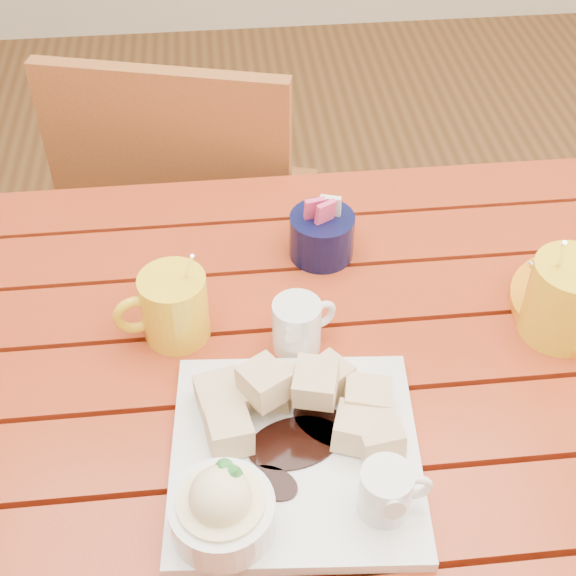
{
  "coord_description": "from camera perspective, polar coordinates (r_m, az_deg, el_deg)",
  "views": [
    {
      "loc": [
        -0.09,
        -0.66,
        1.51
      ],
      "look_at": [
        -0.01,
        0.06,
        0.82
      ],
      "focal_mm": 50.0,
      "sensor_mm": 36.0,
      "label": 1
    }
  ],
  "objects": [
    {
      "name": "table",
      "position": [
        1.09,
        0.88,
        -8.94
      ],
      "size": [
        1.2,
        0.79,
        0.75
      ],
      "color": "maroon",
      "rests_on": "ground"
    },
    {
      "name": "chair_far",
      "position": [
        1.61,
        -6.7,
        4.55
      ],
      "size": [
        0.52,
        0.52,
        0.9
      ],
      "rotation": [
        0.0,
        0.0,
        2.88
      ],
      "color": "brown",
      "rests_on": "ground"
    },
    {
      "name": "dessert_plate",
      "position": [
        0.88,
        -0.36,
        -11.99
      ],
      "size": [
        0.3,
        0.3,
        0.11
      ],
      "rotation": [
        0.0,
        0.0,
        -0.08
      ],
      "color": "white",
      "rests_on": "table"
    },
    {
      "name": "coffee_mug_left",
      "position": [
        1.02,
        -8.23,
        -1.29
      ],
      "size": [
        0.12,
        0.08,
        0.14
      ],
      "rotation": [
        0.0,
        0.0,
        0.2
      ],
      "color": "yellow",
      "rests_on": "table"
    },
    {
      "name": "coffee_mug_right",
      "position": [
        1.06,
        19.34,
        -0.7
      ],
      "size": [
        0.14,
        0.1,
        0.17
      ],
      "rotation": [
        0.0,
        0.0,
        -0.16
      ],
      "color": "yellow",
      "rests_on": "table"
    },
    {
      "name": "sugar_caddy",
      "position": [
        1.13,
        2.42,
        3.82
      ],
      "size": [
        0.09,
        0.09,
        0.1
      ],
      "color": "black",
      "rests_on": "table"
    },
    {
      "name": "cream_pitcher",
      "position": [
        1.0,
        0.75,
        -2.66
      ],
      "size": [
        0.09,
        0.08,
        0.07
      ],
      "rotation": [
        0.0,
        0.0,
        0.42
      ],
      "color": "white",
      "rests_on": "table"
    }
  ]
}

